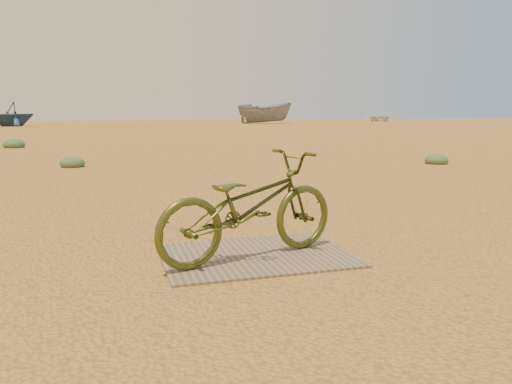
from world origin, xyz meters
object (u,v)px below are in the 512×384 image
object	(u,v)px
plywood_board	(256,255)
boat_far_left	(11,114)
boat_far_right	(380,117)
boat_mid_right	(265,113)
bicycle	(249,206)

from	to	relation	value
plywood_board	boat_far_left	size ratio (longest dim) A/B	0.45
boat_far_left	boat_far_right	size ratio (longest dim) A/B	0.89
boat_mid_right	boat_far_right	world-z (taller)	boat_mid_right
boat_far_left	boat_mid_right	distance (m)	22.07
boat_mid_right	boat_far_right	bearing A→B (deg)	-60.10
plywood_board	boat_far_right	distance (m)	56.24
boat_far_left	boat_far_right	distance (m)	38.67
plywood_board	boat_mid_right	world-z (taller)	boat_mid_right
bicycle	boat_mid_right	bearing A→B (deg)	-34.83
bicycle	boat_mid_right	world-z (taller)	boat_mid_right
boat_far_left	boat_far_right	xyz separation A→B (m)	(37.90, 7.68, -0.55)
bicycle	boat_far_left	xyz separation A→B (m)	(-8.39, 40.34, 0.49)
plywood_board	boat_mid_right	distance (m)	44.32
boat_far_right	boat_mid_right	bearing A→B (deg)	-149.45
boat_far_right	boat_far_left	bearing A→B (deg)	-157.79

